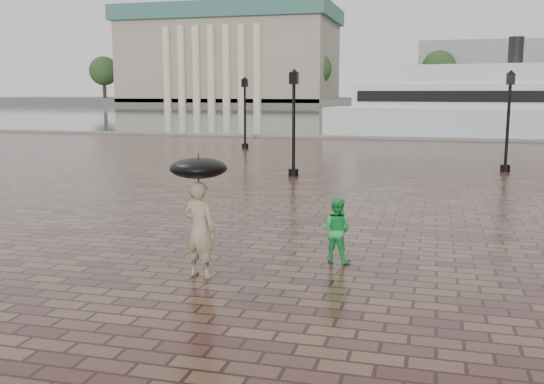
{
  "coord_description": "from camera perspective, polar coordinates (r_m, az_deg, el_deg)",
  "views": [
    {
      "loc": [
        -0.13,
        -15.27,
        3.55
      ],
      "look_at": [
        -3.55,
        -2.64,
        1.4
      ],
      "focal_mm": 40.0,
      "sensor_mm": 36.0,
      "label": 1
    }
  ],
  "objects": [
    {
      "name": "ground",
      "position": [
        15.68,
        15.24,
        -4.09
      ],
      "size": [
        300.0,
        300.0,
        0.0
      ],
      "primitive_type": "plane",
      "color": "#351A18",
      "rests_on": "ground"
    },
    {
      "name": "far_trees",
      "position": [
        153.39,
        15.45,
        11.21
      ],
      "size": [
        188.0,
        8.0,
        13.5
      ],
      "color": "#2D2119",
      "rests_on": "ground"
    },
    {
      "name": "museum",
      "position": [
        169.35,
        -3.92,
        12.83
      ],
      "size": [
        57.0,
        32.5,
        26.0
      ],
      "color": "gray",
      "rests_on": "ground"
    },
    {
      "name": "child_pedestrian",
      "position": [
        12.87,
        6.08,
        -3.58
      ],
      "size": [
        0.77,
        0.65,
        1.38
      ],
      "primitive_type": "imported",
      "rotation": [
        0.0,
        0.0,
        2.93
      ],
      "color": "green",
      "rests_on": "ground"
    },
    {
      "name": "ferry_near",
      "position": [
        52.37,
        18.51,
        7.57
      ],
      "size": [
        24.44,
        8.13,
        7.87
      ],
      "rotation": [
        0.0,
        0.0,
        -0.1
      ],
      "color": "silver",
      "rests_on": "ground"
    },
    {
      "name": "umbrella",
      "position": [
        11.59,
        -6.94,
        2.25
      ],
      "size": [
        1.1,
        1.1,
        1.2
      ],
      "color": "black",
      "rests_on": "ground"
    },
    {
      "name": "far_shore",
      "position": [
        175.29,
        15.31,
        8.19
      ],
      "size": [
        300.0,
        60.0,
        2.0
      ],
      "primitive_type": "cube",
      "color": "#4C4C47",
      "rests_on": "ground"
    },
    {
      "name": "street_lamps",
      "position": [
        31.02,
        6.12,
        7.02
      ],
      "size": [
        15.44,
        12.44,
        4.4
      ],
      "color": "black",
      "rests_on": "ground"
    },
    {
      "name": "harbour_water",
      "position": [
        107.33,
        15.29,
        7.12
      ],
      "size": [
        240.0,
        240.0,
        0.0
      ],
      "primitive_type": "plane",
      "color": "#454F54",
      "rests_on": "ground"
    },
    {
      "name": "adult_pedestrian",
      "position": [
        11.8,
        -6.82,
        -3.5
      ],
      "size": [
        0.78,
        0.6,
        1.89
      ],
      "primitive_type": "imported",
      "rotation": [
        0.0,
        0.0,
        2.9
      ],
      "color": "gray",
      "rests_on": "ground"
    },
    {
      "name": "quay_edge",
      "position": [
        47.41,
        15.28,
        4.72
      ],
      "size": [
        80.0,
        0.6,
        0.3
      ],
      "primitive_type": "cube",
      "color": "slate",
      "rests_on": "ground"
    }
  ]
}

